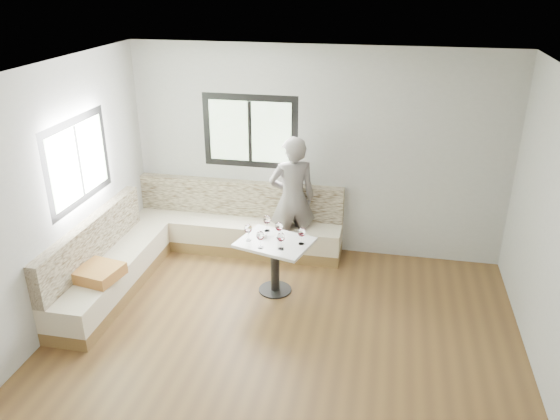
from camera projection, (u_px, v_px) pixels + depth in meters
The scene contains 11 objects.
room at pixel (271, 230), 5.06m from camera, with size 5.01×5.01×2.81m.
banquette at pixel (185, 244), 7.16m from camera, with size 2.90×2.80×0.95m.
table at pixel (275, 254), 6.53m from camera, with size 0.97×0.84×0.68m.
person at pixel (292, 199), 7.21m from camera, with size 0.62×0.41×1.71m, color slate.
olive_ramekin at pixel (263, 236), 6.56m from camera, with size 0.09×0.09×0.03m.
wine_glass_a at pixel (248, 229), 6.43m from camera, with size 0.09×0.09×0.21m.
wine_glass_b at pixel (260, 236), 6.26m from camera, with size 0.09×0.09×0.21m.
wine_glass_c at pixel (281, 238), 6.22m from camera, with size 0.09×0.09×0.21m.
wine_glass_d at pixel (279, 227), 6.48m from camera, with size 0.09×0.09×0.21m.
wine_glass_e at pixel (302, 233), 6.34m from camera, with size 0.09×0.09×0.21m.
wine_glass_f at pixel (267, 220), 6.66m from camera, with size 0.09×0.09×0.21m.
Camera 1 is at (0.92, -4.37, 3.63)m, focal length 35.00 mm.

